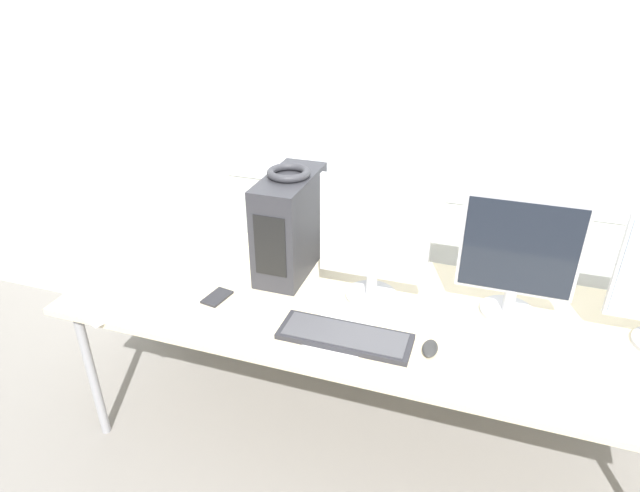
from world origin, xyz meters
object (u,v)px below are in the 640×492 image
(pc_tower, at_px, (290,224))
(monitor_right_near, at_px, (518,257))
(mouse, at_px, (430,348))
(headphones, at_px, (289,173))
(keyboard, at_px, (345,336))
(monitor_main, at_px, (374,239))
(cell_phone, at_px, (217,297))

(pc_tower, xyz_separation_m, monitor_right_near, (0.94, -0.06, 0.04))
(mouse, bearing_deg, monitor_right_near, 52.45)
(mouse, bearing_deg, pc_tower, 150.20)
(pc_tower, relative_size, headphones, 2.42)
(keyboard, bearing_deg, monitor_main, 85.51)
(headphones, height_order, keyboard, headphones)
(pc_tower, height_order, headphones, headphones)
(monitor_right_near, relative_size, cell_phone, 3.57)
(monitor_main, distance_m, mouse, 0.47)
(headphones, distance_m, monitor_right_near, 0.96)
(mouse, bearing_deg, monitor_main, 136.05)
(monitor_right_near, bearing_deg, keyboard, -147.32)
(mouse, height_order, cell_phone, mouse)
(pc_tower, bearing_deg, monitor_right_near, -3.63)
(mouse, bearing_deg, cell_phone, 176.02)
(pc_tower, relative_size, keyboard, 0.90)
(keyboard, distance_m, mouse, 0.31)
(headphones, xyz_separation_m, mouse, (0.68, -0.39, -0.44))
(monitor_main, distance_m, monitor_right_near, 0.54)
(pc_tower, distance_m, monitor_right_near, 0.94)
(monitor_main, relative_size, cell_phone, 3.77)
(monitor_main, bearing_deg, mouse, -43.95)
(monitor_right_near, xyz_separation_m, keyboard, (-0.56, -0.36, -0.24))
(monitor_right_near, distance_m, mouse, 0.48)
(keyboard, bearing_deg, mouse, 5.40)
(pc_tower, xyz_separation_m, headphones, (-0.00, 0.00, 0.24))
(pc_tower, distance_m, keyboard, 0.60)
(pc_tower, xyz_separation_m, cell_phone, (-0.20, -0.33, -0.21))
(pc_tower, distance_m, headphones, 0.24)
(headphones, relative_size, mouse, 1.81)
(keyboard, height_order, cell_phone, keyboard)
(cell_phone, bearing_deg, pc_tower, 68.22)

